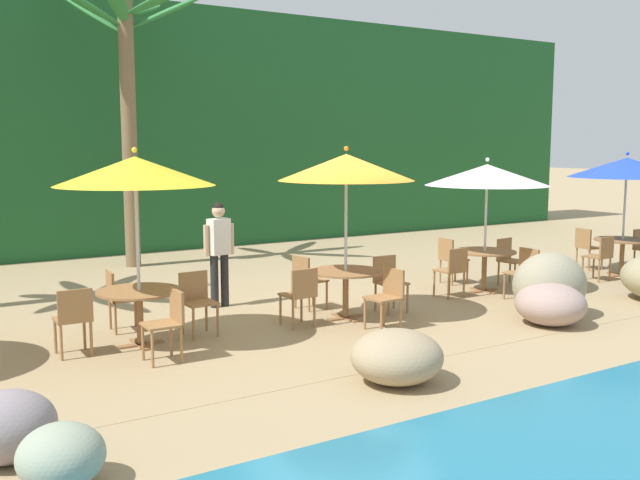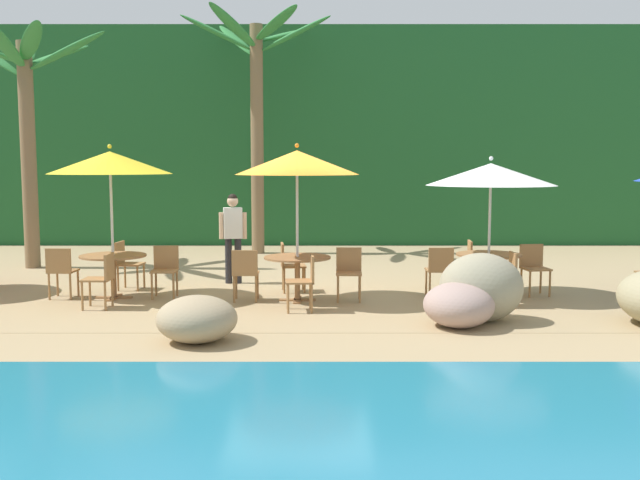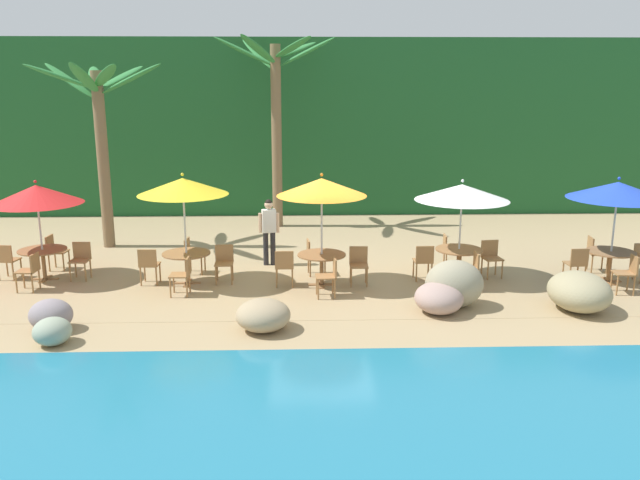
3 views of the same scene
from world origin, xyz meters
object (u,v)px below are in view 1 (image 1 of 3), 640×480
at_px(chair_orange_inland, 306,278).
at_px(umbrella_orange, 346,167).
at_px(umbrella_white, 487,175).
at_px(chair_white_seaward, 509,258).
at_px(chair_orange_right, 388,294).
at_px(chair_yellow_inland, 118,296).
at_px(chair_white_inland, 450,257).
at_px(chair_blue_left, 601,255).
at_px(umbrella_yellow, 135,171).
at_px(dining_table_blue, 622,245).
at_px(chair_yellow_seaward, 197,298).
at_px(dining_table_orange, 346,279).
at_px(chair_orange_left, 301,293).
at_px(dining_table_white, 485,258).
at_px(chair_yellow_left, 74,316).
at_px(chair_blue_inland, 587,245).
at_px(dining_table_yellow, 139,300).
at_px(chair_orange_seaward, 388,279).
at_px(chair_white_right, 524,270).
at_px(chair_yellow_right, 169,320).
at_px(chair_white_left, 453,268).
at_px(palm_tree_second, 128,74).
at_px(umbrella_blue, 627,168).
at_px(waiter_in_white, 219,247).

bearing_deg(chair_orange_inland, umbrella_orange, -77.69).
relative_size(umbrella_white, chair_white_seaward, 2.74).
bearing_deg(chair_orange_right, chair_yellow_inland, 149.71).
height_order(chair_orange_inland, chair_white_inland, same).
bearing_deg(chair_blue_left, umbrella_yellow, 178.03).
bearing_deg(dining_table_blue, umbrella_yellow, 179.01).
xyz_separation_m(chair_yellow_seaward, dining_table_orange, (2.25, -0.33, 0.10)).
distance_m(chair_orange_inland, chair_orange_left, 1.15).
relative_size(chair_orange_right, dining_table_white, 0.79).
height_order(chair_yellow_left, chair_blue_inland, same).
height_order(dining_table_yellow, umbrella_white, umbrella_white).
bearing_deg(dining_table_white, chair_yellow_left, -178.22).
xyz_separation_m(chair_orange_seaward, chair_blue_left, (5.01, -0.16, 0.00)).
bearing_deg(chair_orange_seaward, chair_white_right, -12.53).
distance_m(umbrella_orange, dining_table_white, 3.66).
height_order(chair_orange_seaward, chair_blue_left, same).
xyz_separation_m(umbrella_yellow, chair_yellow_right, (0.08, -0.85, -1.76)).
height_order(chair_yellow_right, chair_white_seaward, same).
bearing_deg(dining_table_yellow, chair_orange_seaward, -2.16).
xyz_separation_m(chair_white_left, palm_tree_second, (-3.58, 6.11, 3.55)).
relative_size(dining_table_yellow, dining_table_orange, 1.00).
relative_size(chair_yellow_left, umbrella_blue, 0.35).
relative_size(umbrella_orange, chair_orange_left, 2.98).
height_order(chair_orange_right, umbrella_white, umbrella_white).
distance_m(chair_yellow_inland, chair_white_inland, 6.33).
xyz_separation_m(chair_orange_inland, dining_table_blue, (6.89, -0.79, 0.10)).
xyz_separation_m(dining_table_yellow, chair_white_right, (6.41, -0.70, -0.10)).
relative_size(chair_yellow_seaward, chair_white_right, 1.00).
bearing_deg(waiter_in_white, chair_yellow_inland, -159.67).
bearing_deg(chair_yellow_seaward, chair_white_left, -0.93).
relative_size(chair_white_left, palm_tree_second, 0.15).
relative_size(dining_table_orange, umbrella_blue, 0.44).
bearing_deg(umbrella_yellow, chair_white_left, 0.46).
xyz_separation_m(dining_table_yellow, waiter_in_white, (1.83, 1.54, 0.37)).
xyz_separation_m(chair_orange_left, chair_blue_left, (6.71, 0.01, 0.00)).
distance_m(chair_orange_right, chair_white_inland, 3.69).
bearing_deg(umbrella_white, umbrella_orange, -173.54).
height_order(chair_orange_inland, chair_orange_right, same).
xyz_separation_m(chair_orange_inland, umbrella_blue, (6.89, -0.79, 1.65)).
xyz_separation_m(chair_white_seaward, chair_blue_inland, (2.65, 0.32, 0.00)).
height_order(chair_yellow_inland, dining_table_blue, chair_yellow_inland).
distance_m(dining_table_yellow, umbrella_blue, 9.93).
distance_m(chair_blue_left, palm_tree_second, 10.20).
distance_m(chair_yellow_left, chair_orange_right, 4.22).
height_order(chair_yellow_seaward, chair_orange_inland, same).
distance_m(umbrella_orange, dining_table_blue, 6.91).
relative_size(dining_table_orange, palm_tree_second, 0.18).
distance_m(chair_orange_inland, chair_white_right, 3.74).
bearing_deg(waiter_in_white, chair_white_seaward, -12.46).
relative_size(chair_white_inland, chair_white_right, 1.00).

